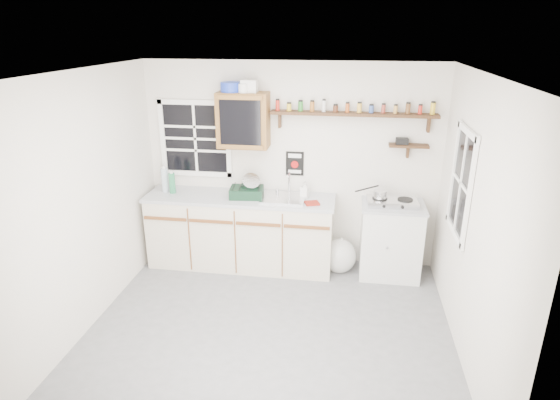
# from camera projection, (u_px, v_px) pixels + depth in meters

# --- Properties ---
(room) EXTENTS (3.64, 3.24, 2.54)m
(room) POSITION_uv_depth(u_px,v_px,m) (269.00, 213.00, 4.29)
(room) COLOR #59595C
(room) RESTS_ON ground
(main_cabinet) EXTENTS (2.31, 0.63, 0.92)m
(main_cabinet) POSITION_uv_depth(u_px,v_px,m) (241.00, 231.00, 5.85)
(main_cabinet) COLOR beige
(main_cabinet) RESTS_ON floor
(right_cabinet) EXTENTS (0.73, 0.57, 0.91)m
(right_cabinet) POSITION_uv_depth(u_px,v_px,m) (390.00, 240.00, 5.61)
(right_cabinet) COLOR silver
(right_cabinet) RESTS_ON floor
(sink) EXTENTS (0.52, 0.44, 0.29)m
(sink) POSITION_uv_depth(u_px,v_px,m) (284.00, 198.00, 5.61)
(sink) COLOR silver
(sink) RESTS_ON main_cabinet
(upper_cabinet) EXTENTS (0.60, 0.32, 0.65)m
(upper_cabinet) POSITION_uv_depth(u_px,v_px,m) (243.00, 120.00, 5.50)
(upper_cabinet) COLOR brown
(upper_cabinet) RESTS_ON wall_back
(upper_cabinet_clutter) EXTENTS (0.43, 0.24, 0.14)m
(upper_cabinet_clutter) POSITION_uv_depth(u_px,v_px,m) (238.00, 87.00, 5.37)
(upper_cabinet_clutter) COLOR #1B35B2
(upper_cabinet_clutter) RESTS_ON upper_cabinet
(spice_shelf) EXTENTS (1.91, 0.18, 0.35)m
(spice_shelf) POSITION_uv_depth(u_px,v_px,m) (353.00, 113.00, 5.35)
(spice_shelf) COLOR black
(spice_shelf) RESTS_ON wall_back
(secondary_shelf) EXTENTS (0.45, 0.16, 0.24)m
(secondary_shelf) POSITION_uv_depth(u_px,v_px,m) (407.00, 145.00, 5.40)
(secondary_shelf) COLOR black
(secondary_shelf) RESTS_ON wall_back
(warning_sign) EXTENTS (0.22, 0.02, 0.30)m
(warning_sign) POSITION_uv_depth(u_px,v_px,m) (295.00, 164.00, 5.74)
(warning_sign) COLOR black
(warning_sign) RESTS_ON wall_back
(window_back) EXTENTS (0.93, 0.03, 0.98)m
(window_back) POSITION_uv_depth(u_px,v_px,m) (195.00, 139.00, 5.82)
(window_back) COLOR black
(window_back) RESTS_ON wall_back
(window_right) EXTENTS (0.03, 0.78, 1.08)m
(window_right) POSITION_uv_depth(u_px,v_px,m) (462.00, 183.00, 4.48)
(window_right) COLOR black
(window_right) RESTS_ON wall_back
(water_bottles) EXTENTS (0.19, 0.12, 0.33)m
(water_bottles) POSITION_uv_depth(u_px,v_px,m) (168.00, 181.00, 5.79)
(water_bottles) COLOR #A7B9C3
(water_bottles) RESTS_ON main_cabinet
(dish_rack) EXTENTS (0.42, 0.33, 0.30)m
(dish_rack) POSITION_uv_depth(u_px,v_px,m) (248.00, 190.00, 5.64)
(dish_rack) COLOR black
(dish_rack) RESTS_ON main_cabinet
(soap_bottle) EXTENTS (0.11, 0.12, 0.20)m
(soap_bottle) POSITION_uv_depth(u_px,v_px,m) (305.00, 189.00, 5.62)
(soap_bottle) COLOR silver
(soap_bottle) RESTS_ON main_cabinet
(rag) EXTENTS (0.20, 0.18, 0.02)m
(rag) POSITION_uv_depth(u_px,v_px,m) (312.00, 203.00, 5.44)
(rag) COLOR maroon
(rag) RESTS_ON main_cabinet
(hotplate) EXTENTS (0.59, 0.33, 0.08)m
(hotplate) POSITION_uv_depth(u_px,v_px,m) (392.00, 202.00, 5.43)
(hotplate) COLOR silver
(hotplate) RESTS_ON right_cabinet
(saucepan) EXTENTS (0.37, 0.24, 0.16)m
(saucepan) POSITION_uv_depth(u_px,v_px,m) (380.00, 194.00, 5.42)
(saucepan) COLOR silver
(saucepan) RESTS_ON hotplate
(trash_bag) EXTENTS (0.42, 0.38, 0.48)m
(trash_bag) POSITION_uv_depth(u_px,v_px,m) (339.00, 256.00, 5.77)
(trash_bag) COLOR beige
(trash_bag) RESTS_ON floor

